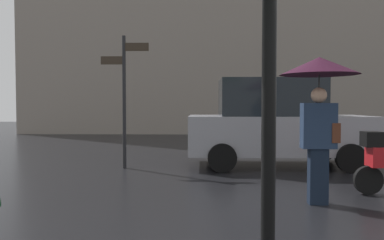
{
  "coord_description": "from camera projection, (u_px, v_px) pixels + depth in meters",
  "views": [
    {
      "loc": [
        -0.57,
        -2.48,
        1.43
      ],
      "look_at": [
        -0.75,
        5.45,
        1.12
      ],
      "focal_mm": 35.89,
      "sensor_mm": 36.0,
      "label": 1
    }
  ],
  "objects": [
    {
      "name": "pedestrian_with_umbrella",
      "position": [
        319.0,
        86.0,
        5.48
      ],
      "size": [
        1.12,
        1.12,
        2.12
      ],
      "rotation": [
        0.0,
        0.0,
        4.23
      ],
      "color": "black",
      "rests_on": "ground"
    },
    {
      "name": "parked_car_left",
      "position": [
        275.0,
        123.0,
        8.98
      ],
      "size": [
        4.16,
        2.0,
        2.03
      ],
      "rotation": [
        0.0,
        0.0,
        -0.02
      ],
      "color": "gray",
      "rests_on": "ground"
    },
    {
      "name": "street_signpost",
      "position": [
        124.0,
        88.0,
        8.64
      ],
      "size": [
        1.08,
        0.08,
        2.99
      ],
      "color": "black",
      "rests_on": "ground"
    },
    {
      "name": "building_block",
      "position": [
        212.0,
        3.0,
        19.87
      ],
      "size": [
        19.23,
        3.06,
        13.45
      ],
      "primitive_type": "cube",
      "color": "gray",
      "rests_on": "ground"
    }
  ]
}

